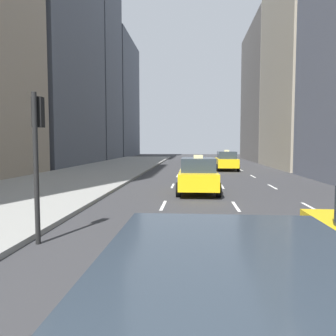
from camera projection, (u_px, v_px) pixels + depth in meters
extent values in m
cube|color=gray|center=(93.00, 173.00, 26.21)|extent=(8.00, 66.00, 0.15)
cube|color=white|center=(137.00, 259.00, 6.81)|extent=(0.12, 2.00, 0.01)
cube|color=white|center=(163.00, 205.00, 12.77)|extent=(0.12, 2.00, 0.01)
cube|color=white|center=(173.00, 186.00, 18.74)|extent=(0.12, 2.00, 0.01)
cube|color=white|center=(178.00, 176.00, 24.71)|extent=(0.12, 2.00, 0.01)
cube|color=white|center=(181.00, 170.00, 30.67)|extent=(0.12, 2.00, 0.01)
cube|color=white|center=(183.00, 165.00, 36.64)|extent=(0.12, 2.00, 0.01)
cube|color=white|center=(184.00, 162.00, 42.61)|extent=(0.12, 2.00, 0.01)
cube|color=white|center=(185.00, 160.00, 48.57)|extent=(0.12, 2.00, 0.01)
cube|color=white|center=(275.00, 263.00, 6.59)|extent=(0.12, 2.00, 0.01)
cube|color=white|center=(236.00, 206.00, 12.56)|extent=(0.12, 2.00, 0.01)
cube|color=white|center=(222.00, 186.00, 18.53)|extent=(0.12, 2.00, 0.01)
cube|color=white|center=(215.00, 176.00, 24.50)|extent=(0.12, 2.00, 0.01)
cube|color=white|center=(211.00, 170.00, 30.46)|extent=(0.12, 2.00, 0.01)
cube|color=white|center=(208.00, 166.00, 36.43)|extent=(0.12, 2.00, 0.01)
cube|color=white|center=(206.00, 163.00, 42.40)|extent=(0.12, 2.00, 0.01)
cube|color=white|center=(204.00, 160.00, 48.36)|extent=(0.12, 2.00, 0.01)
cube|color=white|center=(311.00, 207.00, 12.35)|extent=(0.12, 2.00, 0.01)
cube|color=white|center=(272.00, 187.00, 18.32)|extent=(0.12, 2.00, 0.01)
cube|color=white|center=(253.00, 176.00, 24.28)|extent=(0.12, 2.00, 0.01)
cube|color=white|center=(241.00, 170.00, 30.25)|extent=(0.12, 2.00, 0.01)
cube|color=white|center=(233.00, 166.00, 36.22)|extent=(0.12, 2.00, 0.01)
cube|color=white|center=(227.00, 163.00, 42.18)|extent=(0.12, 2.00, 0.01)
cube|color=white|center=(223.00, 160.00, 48.15)|extent=(0.12, 2.00, 0.01)
cube|color=#4C515B|center=(57.00, 13.00, 35.80)|extent=(6.00, 16.88, 33.46)
cube|color=#4C515B|center=(95.00, 41.00, 49.82)|extent=(6.00, 10.43, 36.14)
cube|color=#4C515B|center=(118.00, 99.00, 64.77)|extent=(6.00, 17.00, 22.76)
cube|color=#A89E89|center=(304.00, 66.00, 32.66)|extent=(6.00, 13.10, 20.39)
cube|color=slate|center=(270.00, 94.00, 47.32)|extent=(6.00, 15.87, 19.26)
cube|color=yellow|center=(198.00, 178.00, 16.07)|extent=(1.80, 4.40, 0.76)
cube|color=#28333D|center=(198.00, 165.00, 15.76)|extent=(1.58, 2.29, 0.64)
cube|color=#F2E599|center=(198.00, 156.00, 15.73)|extent=(0.44, 0.20, 0.14)
cylinder|color=black|center=(181.00, 183.00, 17.53)|extent=(0.22, 0.66, 0.66)
cylinder|color=black|center=(215.00, 183.00, 17.39)|extent=(0.22, 0.66, 0.66)
cylinder|color=black|center=(178.00, 190.00, 14.81)|extent=(0.22, 0.66, 0.66)
cylinder|color=black|center=(219.00, 190.00, 14.68)|extent=(0.22, 0.66, 0.66)
cylinder|color=black|center=(314.00, 260.00, 5.81)|extent=(0.22, 0.66, 0.66)
cube|color=yellow|center=(226.00, 163.00, 29.94)|extent=(1.80, 4.40, 0.76)
cube|color=#28333D|center=(227.00, 155.00, 29.62)|extent=(1.58, 2.29, 0.64)
cube|color=#F2E599|center=(227.00, 151.00, 29.59)|extent=(0.44, 0.20, 0.14)
cylinder|color=black|center=(215.00, 166.00, 31.39)|extent=(0.22, 0.66, 0.66)
cylinder|color=black|center=(234.00, 166.00, 31.25)|extent=(0.22, 0.66, 0.66)
cylinder|color=black|center=(217.00, 168.00, 28.67)|extent=(0.22, 0.66, 0.66)
cylinder|color=black|center=(238.00, 168.00, 28.54)|extent=(0.22, 0.66, 0.66)
cube|color=#28333D|center=(240.00, 320.00, 1.78)|extent=(1.58, 2.42, 0.64)
cylinder|color=black|center=(134.00, 329.00, 3.64)|extent=(0.22, 0.66, 0.66)
cylinder|color=black|center=(36.00, 169.00, 7.72)|extent=(0.12, 0.12, 3.60)
cube|color=black|center=(38.00, 112.00, 7.80)|extent=(0.24, 0.20, 0.72)
sphere|color=red|center=(40.00, 103.00, 7.89)|extent=(0.14, 0.14, 0.14)
sphere|color=#4C3F14|center=(40.00, 113.00, 7.91)|extent=(0.14, 0.14, 0.14)
sphere|color=#198C2D|center=(40.00, 122.00, 7.92)|extent=(0.14, 0.14, 0.14)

